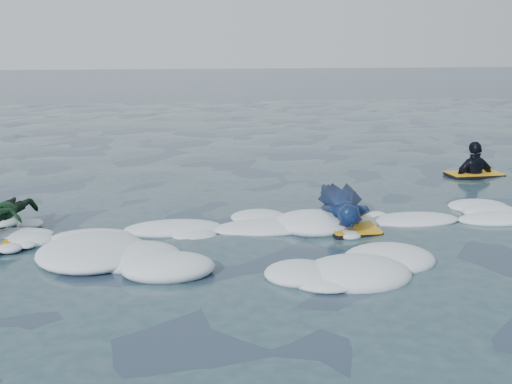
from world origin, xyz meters
TOP-DOWN VIEW (x-y plane):
  - ground at (0.00, 0.00)m, footprint 120.00×120.00m
  - foam_band at (0.00, 1.03)m, footprint 12.00×3.10m
  - prone_woman_unit at (1.70, 1.65)m, footprint 0.95×1.87m
  - prone_child_unit at (-2.80, 1.79)m, footprint 0.92×1.26m
  - waiting_rider_unit at (5.09, 4.37)m, footprint 1.02×0.58m

SIDE VIEW (x-z plane):
  - waiting_rider_unit at x=5.09m, z-range -0.84..0.68m
  - ground at x=0.00m, z-range 0.00..0.00m
  - foam_band at x=0.00m, z-range -0.15..0.15m
  - prone_child_unit at x=-2.80m, z-range 0.00..0.45m
  - prone_woman_unit at x=1.70m, z-range 0.01..0.47m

